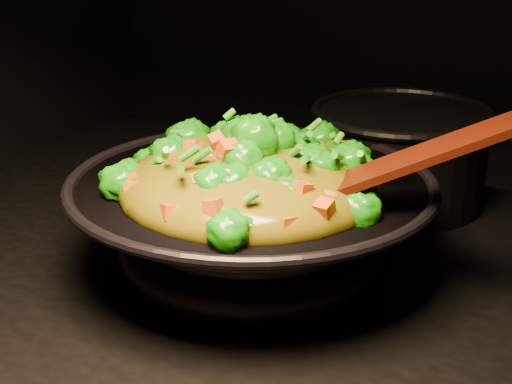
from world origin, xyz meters
The scene contains 4 objects.
wok centered at (-0.01, 0.00, 0.96)m, with size 0.42×0.42×0.12m, color black, non-canonical shape.
stir_fry centered at (0.00, -0.02, 1.07)m, with size 0.30×0.30×0.10m, color #177708, non-canonical shape.
spatula centered at (0.17, 0.01, 1.07)m, with size 0.33×0.05×0.01m, color #341107.
back_pot centered at (0.05, 0.32, 0.97)m, with size 0.25×0.25×0.14m, color black.
Camera 1 is at (0.45, -0.72, 1.34)m, focal length 55.00 mm.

